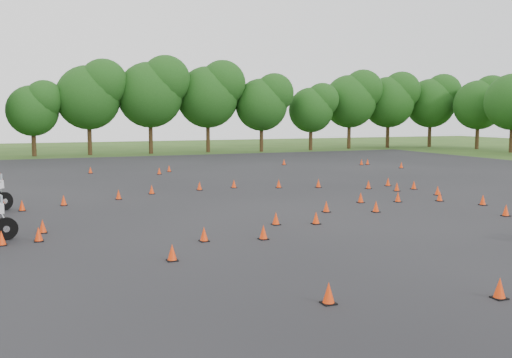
{
  "coord_description": "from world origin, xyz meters",
  "views": [
    {
      "loc": [
        -9.46,
        -19.47,
        4.04
      ],
      "look_at": [
        0.0,
        4.0,
        1.2
      ],
      "focal_mm": 40.0,
      "sensor_mm": 36.0,
      "label": 1
    }
  ],
  "objects": [
    {
      "name": "ground",
      "position": [
        0.0,
        0.0,
        0.0
      ],
      "size": [
        140.0,
        140.0,
        0.0
      ],
      "primitive_type": "plane",
      "color": "#2D5119",
      "rests_on": "ground"
    },
    {
      "name": "asphalt_pad",
      "position": [
        0.0,
        6.0,
        0.01
      ],
      "size": [
        62.0,
        62.0,
        0.0
      ],
      "primitive_type": "plane",
      "color": "black",
      "rests_on": "ground"
    },
    {
      "name": "treeline",
      "position": [
        2.63,
        34.77,
        4.66
      ],
      "size": [
        86.99,
        32.65,
        10.71
      ],
      "color": "#194213",
      "rests_on": "ground"
    },
    {
      "name": "traffic_cones",
      "position": [
        -0.34,
        5.93,
        0.23
      ],
      "size": [
        36.84,
        33.08,
        0.45
      ],
      "color": "#F1380A",
      "rests_on": "asphalt_pad"
    }
  ]
}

